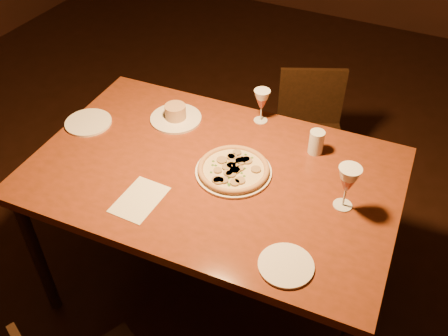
% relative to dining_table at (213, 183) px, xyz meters
% --- Properties ---
extents(floor, '(7.00, 7.00, 0.00)m').
position_rel_dining_table_xyz_m(floor, '(-0.18, 0.03, -0.76)').
color(floor, black).
rests_on(floor, ground).
extents(dining_table, '(1.60, 1.07, 0.83)m').
position_rel_dining_table_xyz_m(dining_table, '(0.00, 0.00, 0.00)').
color(dining_table, maroon).
rests_on(dining_table, floor).
extents(chair_far, '(0.51, 0.51, 0.80)m').
position_rel_dining_table_xyz_m(chair_far, '(0.15, 0.95, -0.31)').
color(chair_far, black).
rests_on(chair_far, floor).
extents(pizza_plate, '(0.32, 0.32, 0.04)m').
position_rel_dining_table_xyz_m(pizza_plate, '(0.08, 0.03, 0.09)').
color(pizza_plate, white).
rests_on(pizza_plate, dining_table).
extents(ramekin_saucer, '(0.25, 0.25, 0.08)m').
position_rel_dining_table_xyz_m(ramekin_saucer, '(-0.33, 0.25, 0.10)').
color(ramekin_saucer, white).
rests_on(ramekin_saucer, dining_table).
extents(wine_glass_far, '(0.08, 0.08, 0.17)m').
position_rel_dining_table_xyz_m(wine_glass_far, '(0.04, 0.42, 0.16)').
color(wine_glass_far, '#AB4F47').
rests_on(wine_glass_far, dining_table).
extents(wine_glass_right, '(0.09, 0.09, 0.20)m').
position_rel_dining_table_xyz_m(wine_glass_right, '(0.55, 0.04, 0.17)').
color(wine_glass_right, '#AB4F47').
rests_on(wine_glass_right, dining_table).
extents(water_tumbler, '(0.07, 0.07, 0.11)m').
position_rel_dining_table_xyz_m(water_tumbler, '(0.35, 0.31, 0.13)').
color(water_tumbler, silver).
rests_on(water_tumbler, dining_table).
extents(side_plate_left, '(0.22, 0.22, 0.01)m').
position_rel_dining_table_xyz_m(side_plate_left, '(-0.69, 0.04, 0.08)').
color(side_plate_left, white).
rests_on(side_plate_left, dining_table).
extents(side_plate_near, '(0.20, 0.20, 0.01)m').
position_rel_dining_table_xyz_m(side_plate_near, '(0.46, -0.34, 0.08)').
color(side_plate_near, white).
rests_on(side_plate_near, dining_table).
extents(menu_card, '(0.16, 0.23, 0.00)m').
position_rel_dining_table_xyz_m(menu_card, '(-0.18, -0.29, 0.07)').
color(menu_card, silver).
rests_on(menu_card, dining_table).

